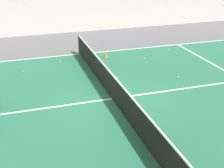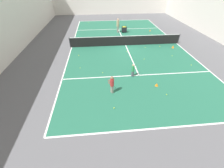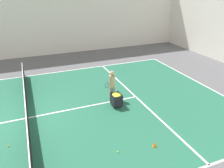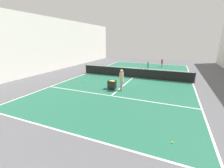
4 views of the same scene
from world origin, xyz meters
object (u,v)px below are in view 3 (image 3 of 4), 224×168
object	(u,v)px
coach_at_net	(112,83)
training_cone_0	(155,144)
tennis_net	(26,109)
ball_cart	(116,98)

from	to	relation	value
coach_at_net	training_cone_0	size ratio (longest dim) A/B	7.35
coach_at_net	tennis_net	bearing A→B (deg)	-4.49
coach_at_net	ball_cart	world-z (taller)	coach_at_net
coach_at_net	ball_cart	bearing A→B (deg)	76.42
ball_cart	training_cone_0	xyz separation A→B (m)	(3.62, 0.16, -0.41)
coach_at_net	training_cone_0	bearing A→B (deg)	83.05
tennis_net	training_cone_0	size ratio (longest dim) A/B	50.52
training_cone_0	ball_cart	bearing A→B (deg)	-177.40
tennis_net	coach_at_net	world-z (taller)	coach_at_net
tennis_net	ball_cart	distance (m)	4.59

